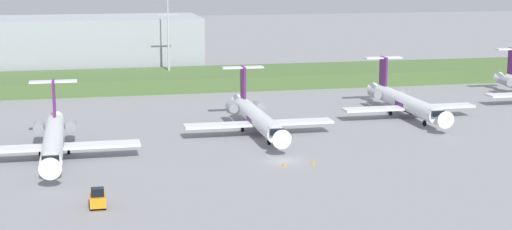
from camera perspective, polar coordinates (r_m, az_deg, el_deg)
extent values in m
plane|color=gray|center=(135.55, -1.18, -0.23)|extent=(500.00, 500.00, 0.00)
cube|color=#4C6B38|center=(170.85, -3.59, 2.58)|extent=(320.00, 20.00, 2.91)
cylinder|color=silver|center=(110.93, -14.13, -1.79)|extent=(2.70, 24.00, 2.70)
cone|color=silver|center=(97.80, -14.32, -3.50)|extent=(2.70, 3.00, 2.70)
cone|color=silver|center=(124.63, -13.97, -0.40)|extent=(2.30, 4.00, 2.29)
cube|color=black|center=(99.53, -14.30, -2.97)|extent=(2.02, 1.80, 0.90)
cylinder|color=#591E66|center=(110.96, -14.12, -1.86)|extent=(2.76, 3.60, 2.76)
cube|color=silver|center=(110.45, -17.19, -2.33)|extent=(11.00, 3.20, 0.36)
cube|color=silver|center=(110.04, -11.05, -2.08)|extent=(11.00, 3.20, 0.36)
cube|color=#591E66|center=(120.98, -14.08, 1.16)|extent=(0.36, 3.20, 5.20)
cube|color=silver|center=(120.90, -14.13, 2.31)|extent=(6.80, 1.80, 0.24)
cylinder|color=gray|center=(119.98, -15.10, -0.79)|extent=(1.50, 3.40, 1.50)
cylinder|color=gray|center=(119.84, -12.95, -0.70)|extent=(1.50, 3.40, 1.50)
cylinder|color=gray|center=(104.02, -14.19, -3.45)|extent=(0.20, 0.20, 0.65)
cylinder|color=black|center=(104.16, -14.18, -3.75)|extent=(0.30, 0.90, 0.90)
cylinder|color=black|center=(113.79, -15.01, -2.55)|extent=(0.35, 0.90, 0.90)
cylinder|color=black|center=(113.66, -13.09, -2.47)|extent=(0.35, 0.90, 0.90)
cylinder|color=silver|center=(122.78, 0.12, -0.24)|extent=(2.70, 24.00, 2.70)
cone|color=silver|center=(109.93, 1.65, -1.57)|extent=(2.70, 3.00, 2.70)
cone|color=silver|center=(136.25, -1.16, 0.88)|extent=(2.29, 4.00, 2.29)
cube|color=black|center=(111.63, 1.42, -1.13)|extent=(2.03, 1.80, 0.90)
cylinder|color=#591E66|center=(122.81, 0.12, -0.31)|extent=(2.76, 3.60, 2.76)
cube|color=silver|center=(120.81, -2.51, -0.73)|extent=(11.00, 3.20, 0.36)
cube|color=silver|center=(123.35, 2.90, -0.49)|extent=(11.00, 3.20, 0.36)
cube|color=#591E66|center=(132.70, -0.92, 2.34)|extent=(0.36, 3.20, 5.20)
cube|color=silver|center=(132.66, -0.94, 3.38)|extent=(6.80, 1.80, 0.24)
cylinder|color=gray|center=(131.15, -1.72, 0.57)|extent=(1.50, 3.40, 1.50)
cylinder|color=gray|center=(132.05, 0.20, 0.65)|extent=(1.50, 3.40, 1.50)
cylinder|color=gray|center=(115.99, 0.92, -1.64)|extent=(0.20, 0.20, 0.65)
cylinder|color=black|center=(116.11, 0.92, -1.90)|extent=(0.30, 0.90, 0.90)
cylinder|color=black|center=(125.09, -0.97, -0.96)|extent=(0.35, 0.90, 0.90)
cylinder|color=black|center=(125.89, 0.73, -0.89)|extent=(0.35, 0.90, 0.90)
cylinder|color=silver|center=(138.24, 10.59, 0.84)|extent=(2.70, 24.00, 2.70)
cone|color=silver|center=(126.15, 12.98, -0.22)|extent=(2.70, 3.00, 2.70)
cone|color=silver|center=(151.03, 8.53, 1.75)|extent=(2.30, 4.00, 2.29)
cube|color=black|center=(127.74, 12.62, 0.15)|extent=(2.02, 1.80, 0.90)
cylinder|color=#591E66|center=(138.26, 10.59, 0.78)|extent=(2.76, 3.60, 2.76)
cube|color=silver|center=(135.24, 8.45, 0.42)|extent=(11.00, 3.20, 0.36)
cube|color=silver|center=(139.85, 12.97, 0.61)|extent=(11.00, 3.20, 0.36)
cube|color=#591E66|center=(147.69, 8.99, 3.08)|extent=(0.36, 3.20, 5.20)
cube|color=silver|center=(147.66, 8.97, 4.02)|extent=(6.80, 1.80, 0.24)
cylinder|color=gray|center=(145.78, 8.38, 1.51)|extent=(1.50, 3.40, 1.50)
cylinder|color=gray|center=(147.43, 10.01, 1.56)|extent=(1.50, 3.40, 1.50)
cylinder|color=gray|center=(131.81, 11.83, -0.34)|extent=(0.20, 0.20, 0.65)
cylinder|color=black|center=(131.92, 11.82, -0.57)|extent=(0.30, 0.90, 0.90)
cylinder|color=black|center=(140.05, 9.47, 0.18)|extent=(0.35, 0.90, 0.90)
cylinder|color=black|center=(141.50, 10.90, 0.24)|extent=(0.35, 0.90, 0.90)
cone|color=silver|center=(171.14, 17.10, 2.46)|extent=(2.30, 4.00, 2.29)
cylinder|color=gray|center=(165.88, 17.23, 2.27)|extent=(1.50, 3.40, 1.50)
cylinder|color=#B2B2B7|center=(172.75, -6.19, 4.54)|extent=(0.50, 0.50, 14.36)
cube|color=#B2B2B7|center=(172.07, -6.24, 7.05)|extent=(4.40, 0.20, 0.20)
cube|color=#9EA3AD|center=(190.73, -13.38, 4.74)|extent=(61.77, 21.95, 13.23)
cube|color=orange|center=(88.87, -11.12, -5.89)|extent=(1.70, 3.20, 1.10)
cube|color=black|center=(88.05, -11.14, -5.37)|extent=(1.36, 1.10, 0.90)
cylinder|color=black|center=(88.10, -11.58, -6.43)|extent=(0.22, 0.60, 0.60)
cylinder|color=black|center=(88.12, -10.60, -6.39)|extent=(0.22, 0.60, 0.60)
cylinder|color=black|center=(89.93, -11.61, -6.07)|extent=(0.22, 0.60, 0.60)
cylinder|color=black|center=(89.96, -10.65, -6.03)|extent=(0.22, 0.60, 0.60)
cone|color=orange|center=(104.36, 2.01, -3.48)|extent=(0.44, 0.44, 0.55)
cone|color=orange|center=(105.59, 4.06, -3.33)|extent=(0.44, 0.44, 0.55)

